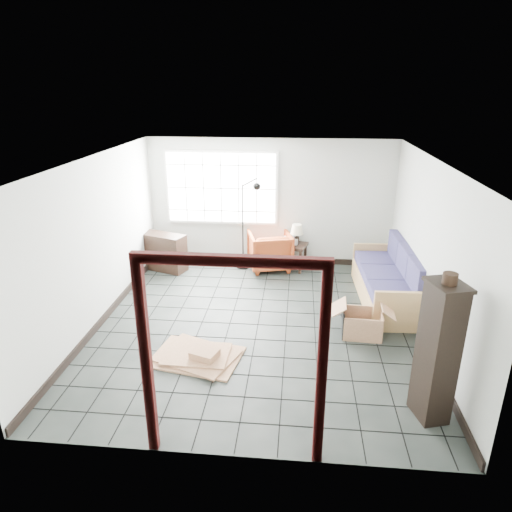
# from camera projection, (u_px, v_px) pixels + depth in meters

# --- Properties ---
(ground) EXTENTS (5.50, 5.50, 0.00)m
(ground) POSITION_uv_depth(u_px,v_px,m) (258.00, 325.00, 7.26)
(ground) COLOR black
(ground) RESTS_ON ground
(room_shell) EXTENTS (5.02, 5.52, 2.61)m
(room_shell) POSITION_uv_depth(u_px,v_px,m) (258.00, 223.00, 6.69)
(room_shell) COLOR #B3B8B0
(room_shell) RESTS_ON ground
(window_panel) EXTENTS (2.32, 0.08, 1.52)m
(window_panel) POSITION_uv_depth(u_px,v_px,m) (221.00, 188.00, 9.29)
(window_panel) COLOR silver
(window_panel) RESTS_ON ground
(doorway_trim) EXTENTS (1.80, 0.08, 2.20)m
(doorway_trim) POSITION_uv_depth(u_px,v_px,m) (232.00, 337.00, 4.26)
(doorway_trim) COLOR #3C0E0D
(doorway_trim) RESTS_ON ground
(futon_sofa) EXTENTS (0.94, 2.28, 1.00)m
(futon_sofa) POSITION_uv_depth(u_px,v_px,m) (390.00, 282.00, 7.94)
(futon_sofa) COLOR #A37649
(futon_sofa) RESTS_ON ground
(armchair) EXTENTS (1.00, 0.96, 0.85)m
(armchair) POSITION_uv_depth(u_px,v_px,m) (270.00, 249.00, 9.34)
(armchair) COLOR brown
(armchair) RESTS_ON ground
(side_table) EXTENTS (0.60, 0.60, 0.54)m
(side_table) POSITION_uv_depth(u_px,v_px,m) (294.00, 249.00, 9.29)
(side_table) COLOR black
(side_table) RESTS_ON ground
(table_lamp) EXTENTS (0.34, 0.34, 0.40)m
(table_lamp) POSITION_uv_depth(u_px,v_px,m) (297.00, 230.00, 9.21)
(table_lamp) COLOR black
(table_lamp) RESTS_ON side_table
(projector) EXTENTS (0.35, 0.29, 0.11)m
(projector) POSITION_uv_depth(u_px,v_px,m) (290.00, 241.00, 9.29)
(projector) COLOR silver
(projector) RESTS_ON side_table
(floor_lamp) EXTENTS (0.57, 0.36, 1.87)m
(floor_lamp) POSITION_uv_depth(u_px,v_px,m) (249.00, 221.00, 9.16)
(floor_lamp) COLOR black
(floor_lamp) RESTS_ON ground
(console_shelf) EXTENTS (1.04, 0.69, 0.76)m
(console_shelf) POSITION_uv_depth(u_px,v_px,m) (163.00, 252.00, 9.30)
(console_shelf) COLOR black
(console_shelf) RESTS_ON ground
(tall_shelf) EXTENTS (0.46, 0.53, 1.67)m
(tall_shelf) POSITION_uv_depth(u_px,v_px,m) (438.00, 352.00, 4.99)
(tall_shelf) COLOR black
(tall_shelf) RESTS_ON ground
(pot) EXTENTS (0.20, 0.20, 0.12)m
(pot) POSITION_uv_depth(u_px,v_px,m) (450.00, 279.00, 4.66)
(pot) COLOR black
(pot) RESTS_ON tall_shelf
(open_box) EXTENTS (0.95, 0.50, 0.53)m
(open_box) POSITION_uv_depth(u_px,v_px,m) (362.00, 323.00, 6.91)
(open_box) COLOR #956648
(open_box) RESTS_ON ground
(cardboard_pile) EXTENTS (1.33, 1.11, 0.17)m
(cardboard_pile) POSITION_uv_depth(u_px,v_px,m) (198.00, 355.00, 6.35)
(cardboard_pile) COLOR #956648
(cardboard_pile) RESTS_ON ground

